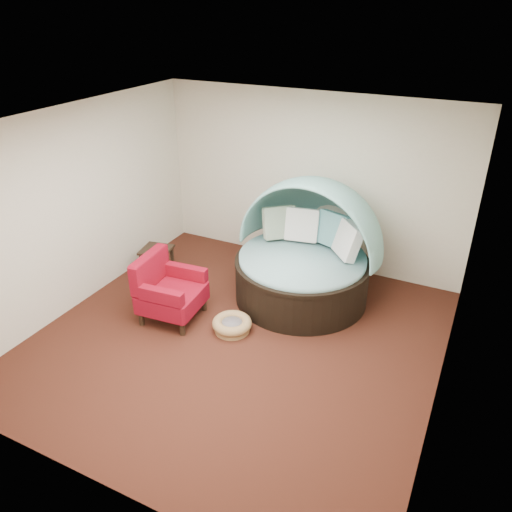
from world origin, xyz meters
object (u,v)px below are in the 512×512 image
at_px(pet_basket, 232,325).
at_px(side_table, 157,257).
at_px(red_armchair, 168,290).
at_px(canopy_daybed, 306,245).

bearing_deg(pet_basket, side_table, 154.92).
height_order(pet_basket, side_table, side_table).
distance_m(red_armchair, side_table, 1.31).
relative_size(canopy_daybed, red_armchair, 2.35).
height_order(red_armchair, side_table, red_armchair).
relative_size(pet_basket, red_armchair, 0.66).
bearing_deg(red_armchair, pet_basket, 0.33).
bearing_deg(side_table, pet_basket, -25.08).
bearing_deg(red_armchair, canopy_daybed, 38.17).
relative_size(red_armchair, side_table, 1.74).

